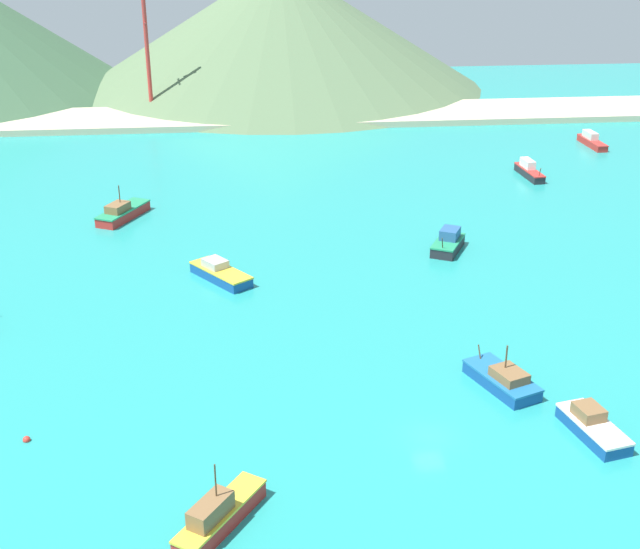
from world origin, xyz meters
name	(u,v)px	position (x,y,z in m)	size (l,w,h in m)	color
ground	(374,289)	(0.00, 30.00, -0.25)	(260.00, 280.00, 0.50)	teal
fishing_boat_0	(220,273)	(-17.54, 34.08, 0.82)	(7.56, 8.82, 2.22)	#14478C
fishing_boat_1	(122,212)	(-31.27, 56.50, 0.94)	(6.98, 9.89, 4.92)	red
fishing_boat_3	(503,379)	(8.23, 7.03, 0.83)	(5.84, 8.45, 4.38)	#14478C
fishing_boat_4	(529,171)	(31.58, 70.38, 0.96)	(2.53, 8.62, 2.62)	#232328
fishing_boat_6	(592,141)	(48.99, 87.74, 0.90)	(2.35, 9.21, 2.41)	red
fishing_boat_7	(448,243)	(11.15, 40.40, 1.02)	(5.70, 7.30, 2.91)	#232328
fishing_boat_9	(218,515)	(-17.32, -9.64, 1.06)	(6.79, 8.48, 5.45)	red
fishing_boat_10	(593,426)	(13.41, -1.10, 0.83)	(4.24, 7.65, 2.29)	#14478C
buoy_0	(27,440)	(-33.16, 2.61, 0.11)	(0.63, 0.63, 0.63)	red
beach_strip	(310,116)	(0.00, 114.02, 0.60)	(247.00, 18.73, 1.20)	#C6B793
hill_central	(280,25)	(-3.81, 148.27, 14.16)	(94.91, 94.91, 28.32)	#56704C
radio_tower	(146,40)	(-32.04, 117.97, 15.44)	(3.03, 2.42, 30.28)	#B7332D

